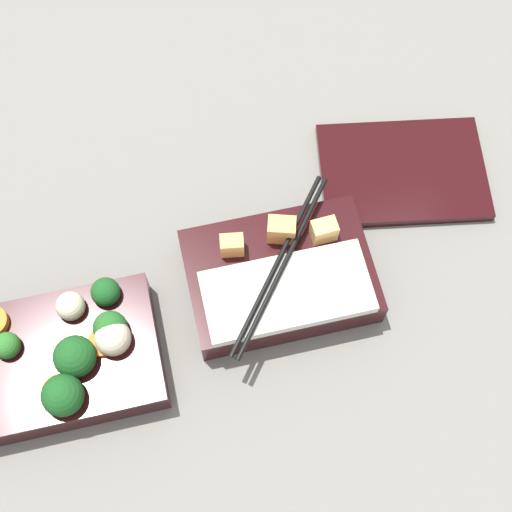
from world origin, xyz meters
TOP-DOWN VIEW (x-y plane):
  - ground_plane at (0.00, 0.00)m, footprint 3.00×3.00m
  - bento_tray_vegetable at (-0.12, -0.02)m, footprint 0.19×0.13m
  - bento_tray_rice at (0.10, 0.02)m, footprint 0.19×0.18m
  - bento_lid at (0.27, 0.12)m, footprint 0.21×0.16m

SIDE VIEW (x-z plane):
  - ground_plane at x=0.00m, z-range 0.00..0.00m
  - bento_lid at x=0.27m, z-range 0.00..0.01m
  - bento_tray_rice at x=0.10m, z-range -0.01..0.06m
  - bento_tray_vegetable at x=-0.12m, z-range -0.01..0.06m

